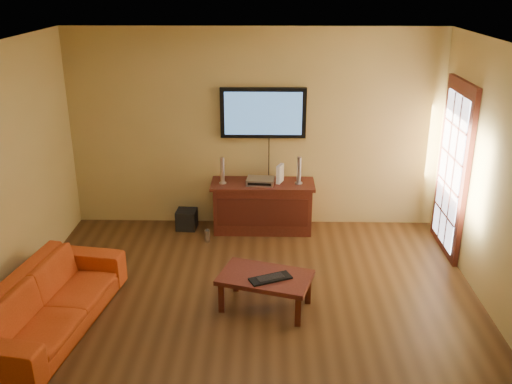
{
  "coord_description": "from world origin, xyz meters",
  "views": [
    {
      "loc": [
        0.18,
        -4.97,
        3.31
      ],
      "look_at": [
        0.06,
        0.8,
        1.1
      ],
      "focal_mm": 40.0,
      "sensor_mm": 36.0,
      "label": 1
    }
  ],
  "objects_px": {
    "coffee_table": "(265,280)",
    "speaker_right": "(299,171)",
    "media_console": "(263,206)",
    "av_receiver": "(260,181)",
    "television": "(263,113)",
    "subwoofer": "(187,219)",
    "keyboard": "(270,278)",
    "sofa": "(49,293)",
    "game_console": "(280,174)",
    "bottle": "(207,236)",
    "speaker_left": "(222,172)"
  },
  "relations": [
    {
      "from": "coffee_table",
      "to": "speaker_right",
      "type": "bearing_deg",
      "value": 77.56
    },
    {
      "from": "media_console",
      "to": "speaker_right",
      "type": "distance_m",
      "value": 0.7
    },
    {
      "from": "coffee_table",
      "to": "speaker_right",
      "type": "xyz_separation_m",
      "value": [
        0.43,
        1.96,
        0.53
      ]
    },
    {
      "from": "av_receiver",
      "to": "television",
      "type": "bearing_deg",
      "value": 88.61
    },
    {
      "from": "subwoofer",
      "to": "keyboard",
      "type": "xyz_separation_m",
      "value": [
        1.15,
        -2.07,
        0.26
      ]
    },
    {
      "from": "subwoofer",
      "to": "sofa",
      "type": "bearing_deg",
      "value": -109.39
    },
    {
      "from": "media_console",
      "to": "television",
      "type": "bearing_deg",
      "value": 90.0
    },
    {
      "from": "television",
      "to": "game_console",
      "type": "bearing_deg",
      "value": -39.92
    },
    {
      "from": "av_receiver",
      "to": "subwoofer",
      "type": "relative_size",
      "value": 1.34
    },
    {
      "from": "sofa",
      "to": "speaker_right",
      "type": "height_order",
      "value": "speaker_right"
    },
    {
      "from": "keyboard",
      "to": "media_console",
      "type": "bearing_deg",
      "value": 92.84
    },
    {
      "from": "bottle",
      "to": "coffee_table",
      "type": "bearing_deg",
      "value": -63.65
    },
    {
      "from": "media_console",
      "to": "keyboard",
      "type": "height_order",
      "value": "media_console"
    },
    {
      "from": "speaker_right",
      "to": "av_receiver",
      "type": "height_order",
      "value": "speaker_right"
    },
    {
      "from": "media_console",
      "to": "game_console",
      "type": "xyz_separation_m",
      "value": [
        0.23,
        0.03,
        0.46
      ]
    },
    {
      "from": "coffee_table",
      "to": "speaker_left",
      "type": "distance_m",
      "value": 2.1
    },
    {
      "from": "speaker_right",
      "to": "game_console",
      "type": "distance_m",
      "value": 0.26
    },
    {
      "from": "coffee_table",
      "to": "television",
      "type": "bearing_deg",
      "value": 91.28
    },
    {
      "from": "sofa",
      "to": "speaker_left",
      "type": "distance_m",
      "value": 2.85
    },
    {
      "from": "av_receiver",
      "to": "bottle",
      "type": "bearing_deg",
      "value": -146.43
    },
    {
      "from": "television",
      "to": "bottle",
      "type": "height_order",
      "value": "television"
    },
    {
      "from": "coffee_table",
      "to": "speaker_left",
      "type": "xyz_separation_m",
      "value": [
        -0.59,
        1.94,
        0.53
      ]
    },
    {
      "from": "television",
      "to": "speaker_left",
      "type": "relative_size",
      "value": 3.18
    },
    {
      "from": "television",
      "to": "speaker_right",
      "type": "relative_size",
      "value": 3.08
    },
    {
      "from": "media_console",
      "to": "coffee_table",
      "type": "bearing_deg",
      "value": -88.57
    },
    {
      "from": "bottle",
      "to": "sofa",
      "type": "bearing_deg",
      "value": -124.25
    },
    {
      "from": "speaker_right",
      "to": "subwoofer",
      "type": "distance_m",
      "value": 1.7
    },
    {
      "from": "speaker_right",
      "to": "av_receiver",
      "type": "bearing_deg",
      "value": -176.83
    },
    {
      "from": "speaker_left",
      "to": "av_receiver",
      "type": "xyz_separation_m",
      "value": [
        0.51,
        -0.01,
        -0.12
      ]
    },
    {
      "from": "television",
      "to": "coffee_table",
      "type": "distance_m",
      "value": 2.54
    },
    {
      "from": "bottle",
      "to": "keyboard",
      "type": "distance_m",
      "value": 1.86
    },
    {
      "from": "sofa",
      "to": "bottle",
      "type": "bearing_deg",
      "value": -25.62
    },
    {
      "from": "coffee_table",
      "to": "speaker_right",
      "type": "height_order",
      "value": "speaker_right"
    },
    {
      "from": "bottle",
      "to": "keyboard",
      "type": "relative_size",
      "value": 0.4
    },
    {
      "from": "television",
      "to": "bottle",
      "type": "xyz_separation_m",
      "value": [
        -0.72,
        -0.64,
        -1.5
      ]
    },
    {
      "from": "sofa",
      "to": "media_console",
      "type": "bearing_deg",
      "value": -32.26
    },
    {
      "from": "game_console",
      "to": "keyboard",
      "type": "height_order",
      "value": "game_console"
    },
    {
      "from": "media_console",
      "to": "bottle",
      "type": "distance_m",
      "value": 0.87
    },
    {
      "from": "speaker_right",
      "to": "game_console",
      "type": "height_order",
      "value": "speaker_right"
    },
    {
      "from": "speaker_right",
      "to": "bottle",
      "type": "distance_m",
      "value": 1.48
    },
    {
      "from": "speaker_right",
      "to": "av_receiver",
      "type": "relative_size",
      "value": 1.03
    },
    {
      "from": "television",
      "to": "sofa",
      "type": "xyz_separation_m",
      "value": [
        -2.07,
        -2.61,
        -1.2
      ]
    },
    {
      "from": "av_receiver",
      "to": "sofa",
      "type": "bearing_deg",
      "value": -125.62
    },
    {
      "from": "sofa",
      "to": "game_console",
      "type": "relative_size",
      "value": 8.1
    },
    {
      "from": "media_console",
      "to": "subwoofer",
      "type": "relative_size",
      "value": 5.17
    },
    {
      "from": "av_receiver",
      "to": "bottle",
      "type": "height_order",
      "value": "av_receiver"
    },
    {
      "from": "subwoofer",
      "to": "speaker_right",
      "type": "bearing_deg",
      "value": 2.5
    },
    {
      "from": "speaker_right",
      "to": "game_console",
      "type": "relative_size",
      "value": 1.51
    },
    {
      "from": "media_console",
      "to": "speaker_right",
      "type": "relative_size",
      "value": 3.75
    },
    {
      "from": "media_console",
      "to": "television",
      "type": "distance_m",
      "value": 1.26
    }
  ]
}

